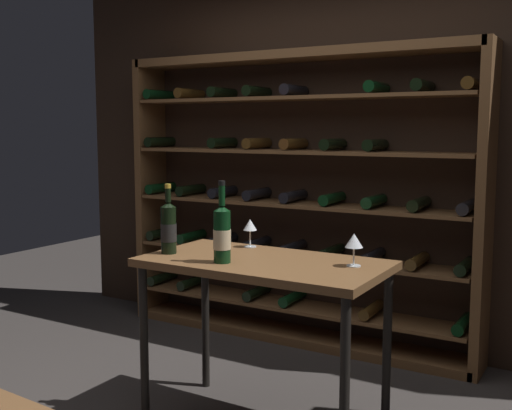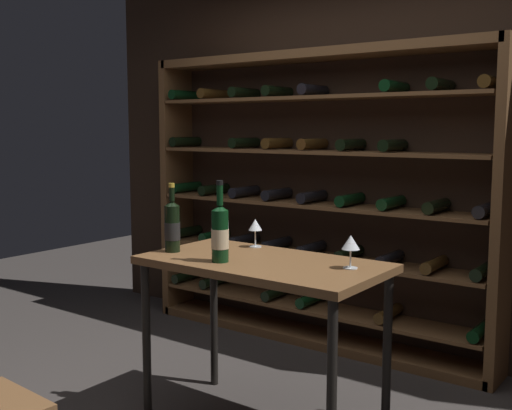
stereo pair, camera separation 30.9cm
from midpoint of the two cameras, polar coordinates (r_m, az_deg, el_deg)
name	(u,v)px [view 2 (the right image)]	position (r m, az deg, el deg)	size (l,w,h in m)	color
back_wall	(376,135)	(4.38, 12.85, 6.24)	(4.79, 0.10, 2.93)	#332319
wine_rack	(311,200)	(4.39, 7.02, 0.45)	(2.63, 0.32, 2.03)	brown
tasting_table	(263,279)	(3.11, 3.49, -6.76)	(1.19, 0.64, 0.87)	brown
wine_bottle_amber_reserve	(220,233)	(3.01, -0.36, -2.58)	(0.09, 0.09, 0.40)	black
wine_bottle_green_slim	(172,226)	(3.27, -4.97, -1.96)	(0.08, 0.08, 0.36)	black
wine_glass_stemmed_right	(351,244)	(2.93, 11.63, -3.50)	(0.08, 0.08, 0.16)	silver
wine_glass_stemmed_center	(255,226)	(3.39, 2.54, -1.97)	(0.07, 0.07, 0.15)	silver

